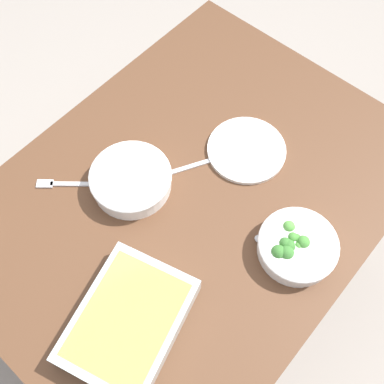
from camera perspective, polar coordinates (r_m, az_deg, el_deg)
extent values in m
plane|color=#9E9389|center=(1.92, 0.00, -10.46)|extent=(6.00, 6.00, 0.00)
cube|color=brown|center=(1.26, 0.00, -0.43)|extent=(1.20, 0.90, 0.04)
cylinder|color=brown|center=(1.78, 21.44, -1.72)|extent=(0.06, 0.06, 0.70)
cylinder|color=brown|center=(1.94, 1.91, 11.91)|extent=(0.06, 0.06, 0.70)
cylinder|color=white|center=(1.24, -7.47, 1.46)|extent=(0.21, 0.21, 0.05)
torus|color=white|center=(1.22, -7.60, 2.00)|extent=(0.22, 0.22, 0.01)
cylinder|color=olive|center=(1.23, -7.48, 1.52)|extent=(0.17, 0.17, 0.03)
sphere|color=silver|center=(1.21, -8.28, 0.79)|extent=(0.01, 0.01, 0.01)
sphere|color=olive|center=(1.22, -6.55, 2.17)|extent=(0.01, 0.01, 0.01)
sphere|color=silver|center=(1.21, -7.80, 1.14)|extent=(0.02, 0.02, 0.02)
cylinder|color=white|center=(1.18, 12.73, -6.60)|extent=(0.19, 0.19, 0.05)
torus|color=white|center=(1.16, 12.94, -6.21)|extent=(0.20, 0.20, 0.01)
cylinder|color=#8CB272|center=(1.17, 12.76, -6.55)|extent=(0.16, 0.16, 0.02)
sphere|color=#478C38|center=(1.16, 12.24, -5.48)|extent=(0.03, 0.03, 0.03)
sphere|color=#3D7A33|center=(1.14, 10.54, -7.25)|extent=(0.04, 0.04, 0.04)
sphere|color=#478C38|center=(1.16, 13.46, -6.01)|extent=(0.03, 0.03, 0.03)
sphere|color=#3D7A33|center=(1.15, 11.78, -6.45)|extent=(0.03, 0.03, 0.03)
sphere|color=#3D7A33|center=(1.15, 12.03, -6.69)|extent=(0.02, 0.02, 0.02)
sphere|color=#3D7A33|center=(1.14, 11.52, -7.32)|extent=(0.04, 0.04, 0.04)
sphere|color=#569E42|center=(1.17, 11.79, -4.20)|extent=(0.03, 0.03, 0.03)
sphere|color=#478C38|center=(1.16, 12.66, -5.55)|extent=(0.02, 0.02, 0.02)
sphere|color=#569E42|center=(1.16, 12.95, -6.40)|extent=(0.02, 0.02, 0.02)
sphere|color=#3D7A33|center=(1.15, 11.34, -6.21)|extent=(0.03, 0.03, 0.03)
cube|color=silver|center=(1.10, -7.79, -15.50)|extent=(0.35, 0.29, 0.06)
cube|color=#DBAD56|center=(1.09, -7.87, -15.36)|extent=(0.31, 0.26, 0.04)
cylinder|color=white|center=(1.31, 6.70, 5.16)|extent=(0.22, 0.22, 0.01)
cube|color=silver|center=(1.27, -0.42, 3.06)|extent=(0.13, 0.08, 0.01)
ellipsoid|color=silver|center=(1.26, -4.06, 2.00)|extent=(0.05, 0.04, 0.01)
cube|color=silver|center=(1.20, 12.53, -6.99)|extent=(0.06, 0.13, 0.01)
ellipsoid|color=silver|center=(1.19, 8.61, -5.80)|extent=(0.04, 0.05, 0.01)
cube|color=silver|center=(1.29, -13.98, 0.95)|extent=(0.10, 0.11, 0.01)
cube|color=silver|center=(1.31, -17.59, 0.96)|extent=(0.05, 0.05, 0.01)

